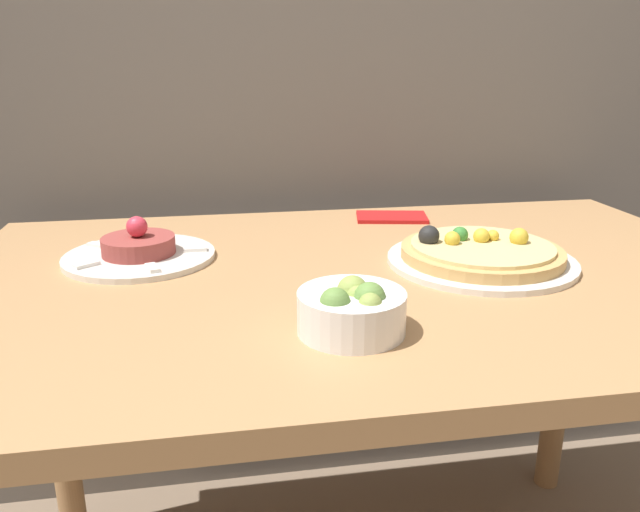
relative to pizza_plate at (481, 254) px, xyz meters
name	(u,v)px	position (x,y,z in m)	size (l,w,h in m)	color
dining_table	(366,326)	(-0.20, 0.00, -0.12)	(1.33, 0.85, 0.77)	#AD7F51
pizza_plate	(481,254)	(0.00, 0.00, 0.00)	(0.31, 0.31, 0.06)	silver
tartare_plate	(139,251)	(-0.57, 0.12, 0.00)	(0.26, 0.26, 0.08)	silver
small_bowl	(352,309)	(-0.27, -0.23, 0.01)	(0.14, 0.14, 0.07)	white
napkin	(392,217)	(-0.06, 0.32, -0.01)	(0.16, 0.12, 0.01)	red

